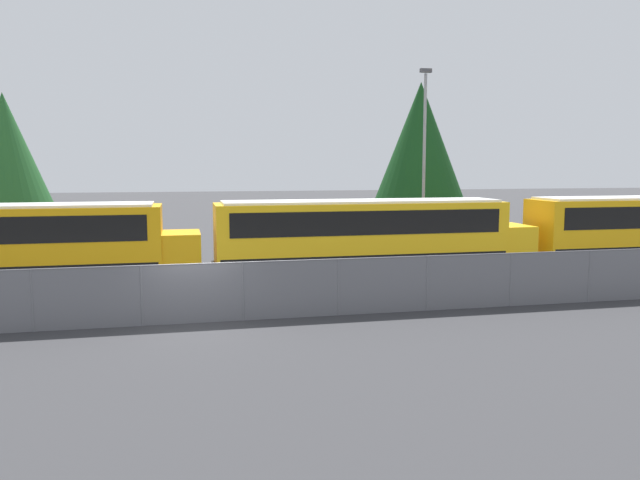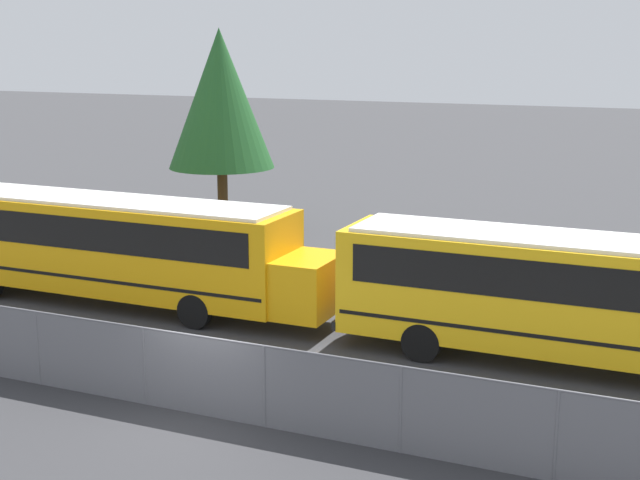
{
  "view_description": "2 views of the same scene",
  "coord_description": "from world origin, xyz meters",
  "views": [
    {
      "loc": [
        -0.29,
        -18.91,
        4.75
      ],
      "look_at": [
        5.16,
        5.48,
        1.78
      ],
      "focal_mm": 35.0,
      "sensor_mm": 36.0,
      "label": 1
    },
    {
      "loc": [
        9.64,
        -15.69,
        8.03
      ],
      "look_at": [
        -0.11,
        6.61,
        2.59
      ],
      "focal_mm": 50.0,
      "sensor_mm": 36.0,
      "label": 2
    }
  ],
  "objects": [
    {
      "name": "ground_plane",
      "position": [
        0.0,
        0.0,
        0.0
      ],
      "size": [
        200.0,
        200.0,
        0.0
      ],
      "primitive_type": "plane",
      "color": "#38383A"
    },
    {
      "name": "fence",
      "position": [
        0.0,
        -0.0,
        0.94
      ],
      "size": [
        69.46,
        0.07,
        1.84
      ],
      "color": "#9EA0A5",
      "rests_on": "ground_plane"
    },
    {
      "name": "school_bus_1",
      "position": [
        -6.9,
        6.31,
        1.98
      ],
      "size": [
        13.89,
        2.57,
        3.33
      ],
      "color": "orange",
      "rests_on": "ground_plane"
    },
    {
      "name": "school_bus_2",
      "position": [
        7.46,
        6.32,
        1.98
      ],
      "size": [
        13.89,
        2.57,
        3.33
      ],
      "color": "yellow",
      "rests_on": "ground_plane"
    },
    {
      "name": "tree_0",
      "position": [
        -9.28,
        17.15,
        5.67
      ],
      "size": [
        4.47,
        4.47,
        8.59
      ],
      "color": "#51381E",
      "rests_on": "ground_plane"
    }
  ]
}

